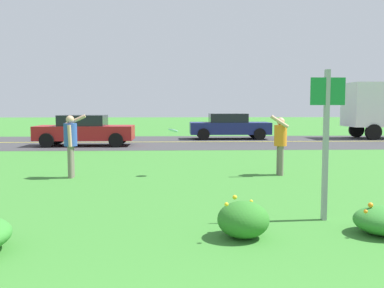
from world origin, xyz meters
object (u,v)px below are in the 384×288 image
object	(u,v)px
frisbee_pale_blue	(173,131)
car_navy_center_right	(229,126)
car_red_center_left	(85,130)
sign_post_near_path	(326,130)
person_catcher_orange_shirt	(280,141)
person_thrower_blue_shirt	(71,140)

from	to	relation	value
frisbee_pale_blue	car_navy_center_right	distance (m)	13.18
car_navy_center_right	car_red_center_left	bearing A→B (deg)	-152.22
sign_post_near_path	person_catcher_orange_shirt	size ratio (longest dim) A/B	1.50
person_thrower_blue_shirt	person_catcher_orange_shirt	world-z (taller)	person_thrower_blue_shirt
person_thrower_blue_shirt	person_catcher_orange_shirt	bearing A→B (deg)	2.10
sign_post_near_path	frisbee_pale_blue	world-z (taller)	sign_post_near_path
sign_post_near_path	car_navy_center_right	xyz separation A→B (m)	(0.69, 17.42, -0.75)
car_red_center_left	car_navy_center_right	distance (m)	8.31
frisbee_pale_blue	car_red_center_left	xyz separation A→B (m)	(-4.18, 8.91, -0.48)
person_catcher_orange_shirt	car_navy_center_right	size ratio (longest dim) A/B	0.36
sign_post_near_path	person_thrower_blue_shirt	world-z (taller)	sign_post_near_path
person_thrower_blue_shirt	frisbee_pale_blue	bearing A→B (deg)	4.80
person_catcher_orange_shirt	sign_post_near_path	bearing A→B (deg)	-95.12
sign_post_near_path	car_navy_center_right	size ratio (longest dim) A/B	0.55
frisbee_pale_blue	car_red_center_left	world-z (taller)	car_red_center_left
frisbee_pale_blue	car_red_center_left	bearing A→B (deg)	115.14
sign_post_near_path	person_thrower_blue_shirt	distance (m)	6.80
sign_post_near_path	person_thrower_blue_shirt	bearing A→B (deg)	139.46
person_catcher_orange_shirt	frisbee_pale_blue	world-z (taller)	person_catcher_orange_shirt
frisbee_pale_blue	car_red_center_left	distance (m)	9.85
person_thrower_blue_shirt	car_navy_center_right	world-z (taller)	person_thrower_blue_shirt
person_thrower_blue_shirt	car_navy_center_right	distance (m)	14.26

